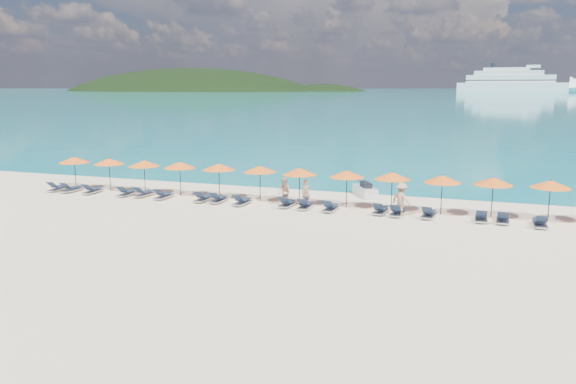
% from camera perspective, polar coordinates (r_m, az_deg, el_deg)
% --- Properties ---
extents(ground, '(1400.00, 1400.00, 0.00)m').
position_cam_1_polar(ground, '(29.06, -1.92, -3.38)').
color(ground, beige).
extents(sea, '(1600.00, 1300.00, 0.01)m').
position_cam_1_polar(sea, '(686.43, 18.31, 9.74)').
color(sea, '#1FA9B2').
rests_on(sea, ground).
extents(headland_main, '(374.00, 242.00, 126.50)m').
position_cam_1_polar(headland_main, '(647.21, -9.86, 6.71)').
color(headland_main, black).
rests_on(headland_main, ground).
extents(headland_small, '(162.00, 126.00, 85.50)m').
position_cam_1_polar(headland_small, '(609.23, 3.63, 6.88)').
color(headland_small, black).
rests_on(headland_small, ground).
extents(cruise_ship, '(117.51, 37.09, 32.31)m').
position_cam_1_polar(cruise_ship, '(570.21, 22.83, 10.17)').
color(cruise_ship, white).
rests_on(cruise_ship, ground).
extents(jetski, '(2.07, 2.63, 0.89)m').
position_cam_1_polar(jetski, '(36.90, 7.83, 0.17)').
color(jetski, silver).
rests_on(jetski, ground).
extents(beachgoer_a, '(0.69, 0.66, 1.59)m').
position_cam_1_polar(beachgoer_a, '(33.42, 1.85, -0.10)').
color(beachgoer_a, tan).
rests_on(beachgoer_a, ground).
extents(beachgoer_b, '(0.99, 0.84, 1.76)m').
position_cam_1_polar(beachgoer_b, '(33.18, -0.39, -0.02)').
color(beachgoer_b, tan).
rests_on(beachgoer_b, ground).
extents(beachgoer_c, '(1.32, 1.08, 1.86)m').
position_cam_1_polar(beachgoer_c, '(31.53, 11.44, -0.73)').
color(beachgoer_c, tan).
rests_on(beachgoer_c, ground).
extents(umbrella_0, '(2.10, 2.10, 2.28)m').
position_cam_1_polar(umbrella_0, '(41.65, -20.89, 3.08)').
color(umbrella_0, black).
rests_on(umbrella_0, ground).
extents(umbrella_1, '(2.10, 2.10, 2.28)m').
position_cam_1_polar(umbrella_1, '(40.04, -17.73, 2.99)').
color(umbrella_1, black).
rests_on(umbrella_1, ground).
extents(umbrella_2, '(2.10, 2.10, 2.28)m').
position_cam_1_polar(umbrella_2, '(38.37, -14.42, 2.84)').
color(umbrella_2, black).
rests_on(umbrella_2, ground).
extents(umbrella_3, '(2.10, 2.10, 2.28)m').
position_cam_1_polar(umbrella_3, '(37.10, -10.94, 2.72)').
color(umbrella_3, black).
rests_on(umbrella_3, ground).
extents(umbrella_4, '(2.10, 2.10, 2.28)m').
position_cam_1_polar(umbrella_4, '(35.89, -7.05, 2.56)').
color(umbrella_4, black).
rests_on(umbrella_4, ground).
extents(umbrella_5, '(2.10, 2.10, 2.28)m').
position_cam_1_polar(umbrella_5, '(34.75, -2.87, 2.36)').
color(umbrella_5, black).
rests_on(umbrella_5, ground).
extents(umbrella_6, '(2.10, 2.10, 2.28)m').
position_cam_1_polar(umbrella_6, '(33.70, 1.17, 2.11)').
color(umbrella_6, black).
rests_on(umbrella_6, ground).
extents(umbrella_7, '(2.10, 2.10, 2.28)m').
position_cam_1_polar(umbrella_7, '(32.95, 6.01, 1.85)').
color(umbrella_7, black).
rests_on(umbrella_7, ground).
extents(umbrella_8, '(2.10, 2.10, 2.28)m').
position_cam_1_polar(umbrella_8, '(32.62, 10.55, 1.63)').
color(umbrella_8, black).
rests_on(umbrella_8, ground).
extents(umbrella_9, '(2.10, 2.10, 2.28)m').
position_cam_1_polar(umbrella_9, '(32.14, 15.42, 1.28)').
color(umbrella_9, black).
rests_on(umbrella_9, ground).
extents(umbrella_10, '(2.10, 2.10, 2.28)m').
position_cam_1_polar(umbrella_10, '(32.21, 20.14, 1.03)').
color(umbrella_10, black).
rests_on(umbrella_10, ground).
extents(umbrella_11, '(2.10, 2.10, 2.28)m').
position_cam_1_polar(umbrella_11, '(32.46, 25.14, 0.73)').
color(umbrella_11, black).
rests_on(umbrella_11, ground).
extents(lounger_0, '(0.73, 1.74, 0.66)m').
position_cam_1_polar(lounger_0, '(41.30, -22.38, 0.40)').
color(lounger_0, silver).
rests_on(lounger_0, ground).
extents(lounger_1, '(0.78, 1.75, 0.66)m').
position_cam_1_polar(lounger_1, '(40.58, -21.13, 0.32)').
color(lounger_1, silver).
rests_on(lounger_1, ground).
extents(lounger_2, '(0.69, 1.72, 0.66)m').
position_cam_1_polar(lounger_2, '(39.54, -19.28, 0.18)').
color(lounger_2, silver).
rests_on(lounger_2, ground).
extents(lounger_3, '(0.66, 1.71, 0.66)m').
position_cam_1_polar(lounger_3, '(37.99, -16.05, -0.05)').
color(lounger_3, silver).
rests_on(lounger_3, ground).
extents(lounger_4, '(0.78, 1.75, 0.66)m').
position_cam_1_polar(lounger_4, '(37.49, -14.42, -0.11)').
color(lounger_4, silver).
rests_on(lounger_4, ground).
extents(lounger_5, '(0.67, 1.72, 0.66)m').
position_cam_1_polar(lounger_5, '(36.47, -12.55, -0.32)').
color(lounger_5, silver).
rests_on(lounger_5, ground).
extents(lounger_6, '(0.66, 1.71, 0.66)m').
position_cam_1_polar(lounger_6, '(35.17, -8.61, -0.59)').
color(lounger_6, silver).
rests_on(lounger_6, ground).
extents(lounger_7, '(0.66, 1.72, 0.66)m').
position_cam_1_polar(lounger_7, '(34.74, -7.08, -0.69)').
color(lounger_7, silver).
rests_on(lounger_7, ground).
extents(lounger_8, '(0.74, 1.74, 0.66)m').
position_cam_1_polar(lounger_8, '(33.92, -4.69, -0.93)').
color(lounger_8, silver).
rests_on(lounger_8, ground).
extents(lounger_9, '(0.71, 1.73, 0.66)m').
position_cam_1_polar(lounger_9, '(33.24, -0.08, -1.14)').
color(lounger_9, silver).
rests_on(lounger_9, ground).
extents(lounger_10, '(0.69, 1.73, 0.66)m').
position_cam_1_polar(lounger_10, '(32.73, 1.74, -1.33)').
color(lounger_10, silver).
rests_on(lounger_10, ground).
extents(lounger_11, '(0.70, 1.73, 0.66)m').
position_cam_1_polar(lounger_11, '(32.23, 4.34, -1.55)').
color(lounger_11, silver).
rests_on(lounger_11, ground).
extents(lounger_12, '(0.74, 1.74, 0.66)m').
position_cam_1_polar(lounger_12, '(31.89, 9.36, -1.80)').
color(lounger_12, silver).
rests_on(lounger_12, ground).
extents(lounger_13, '(0.78, 1.75, 0.66)m').
position_cam_1_polar(lounger_13, '(31.63, 11.05, -1.96)').
color(lounger_13, silver).
rests_on(lounger_13, ground).
extents(lounger_14, '(0.78, 1.75, 0.66)m').
position_cam_1_polar(lounger_14, '(31.52, 14.11, -2.14)').
color(lounger_14, silver).
rests_on(lounger_14, ground).
extents(lounger_15, '(0.64, 1.71, 0.66)m').
position_cam_1_polar(lounger_15, '(31.48, 19.03, -2.43)').
color(lounger_15, silver).
rests_on(lounger_15, ground).
extents(lounger_16, '(0.70, 1.73, 0.66)m').
position_cam_1_polar(lounger_16, '(31.52, 20.98, -2.54)').
color(lounger_16, silver).
rests_on(lounger_16, ground).
extents(lounger_17, '(0.67, 1.72, 0.66)m').
position_cam_1_polar(lounger_17, '(31.38, 24.23, -2.84)').
color(lounger_17, silver).
rests_on(lounger_17, ground).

